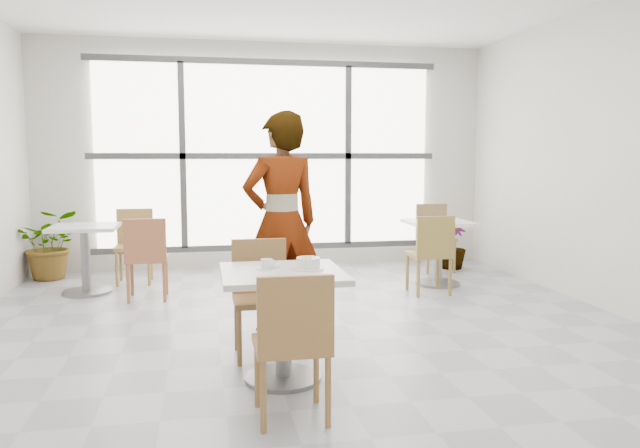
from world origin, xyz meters
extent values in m
plane|color=#9E9EA5|center=(0.00, 0.00, 0.00)|extent=(7.00, 7.00, 0.00)
plane|color=silver|center=(0.00, 3.50, 1.50)|extent=(6.00, 0.00, 6.00)
plane|color=silver|center=(0.00, -3.50, 1.50)|extent=(6.00, 0.00, 6.00)
cube|color=white|center=(0.00, 3.44, 1.50)|extent=(4.40, 0.04, 2.40)
cube|color=#3F3F42|center=(0.00, 3.41, 1.50)|extent=(4.60, 0.05, 0.08)
cube|color=#3F3F42|center=(-1.10, 3.41, 1.50)|extent=(0.08, 0.05, 2.40)
cube|color=#3F3F42|center=(1.10, 3.41, 1.50)|extent=(0.08, 0.05, 2.40)
cube|color=#3F3F42|center=(0.00, 3.41, 0.28)|extent=(4.60, 0.05, 0.08)
cube|color=#3F3F42|center=(0.00, 3.41, 2.72)|extent=(4.60, 0.05, 0.08)
cube|color=silver|center=(-0.35, -0.80, 0.73)|extent=(0.80, 0.80, 0.04)
cylinder|color=slate|center=(-0.35, -0.80, 0.35)|extent=(0.10, 0.10, 0.71)
cylinder|color=slate|center=(-0.35, -0.80, 0.01)|extent=(0.52, 0.52, 0.03)
cube|color=#9D6F3C|center=(-0.38, -1.39, 0.43)|extent=(0.42, 0.42, 0.04)
cube|color=#9D6F3C|center=(-0.38, -1.58, 0.66)|extent=(0.42, 0.04, 0.42)
cylinder|color=#9D6F3C|center=(-0.20, -1.21, 0.21)|extent=(0.04, 0.04, 0.41)
cylinder|color=#9D6F3C|center=(-0.20, -1.57, 0.21)|extent=(0.04, 0.04, 0.41)
cylinder|color=#9D6F3C|center=(-0.56, -1.21, 0.21)|extent=(0.04, 0.04, 0.41)
cylinder|color=#9D6F3C|center=(-0.56, -1.57, 0.21)|extent=(0.04, 0.04, 0.41)
cube|color=brown|center=(-0.44, -0.27, 0.43)|extent=(0.42, 0.42, 0.04)
cube|color=brown|center=(-0.44, -0.08, 0.66)|extent=(0.42, 0.04, 0.42)
cylinder|color=brown|center=(-0.62, -0.45, 0.21)|extent=(0.04, 0.04, 0.41)
cylinder|color=brown|center=(-0.62, -0.09, 0.21)|extent=(0.04, 0.04, 0.41)
cylinder|color=brown|center=(-0.26, -0.45, 0.21)|extent=(0.04, 0.04, 0.41)
cylinder|color=brown|center=(-0.26, -0.09, 0.21)|extent=(0.04, 0.04, 0.41)
cylinder|color=white|center=(-0.17, -0.78, 0.76)|extent=(0.21, 0.21, 0.01)
cylinder|color=white|center=(-0.17, -0.78, 0.80)|extent=(0.16, 0.16, 0.07)
torus|color=white|center=(-0.17, -0.78, 0.83)|extent=(0.16, 0.16, 0.01)
cylinder|color=#CBBA85|center=(-0.17, -0.78, 0.80)|extent=(0.14, 0.14, 0.05)
cylinder|color=beige|center=(-0.19, -0.78, 0.83)|extent=(0.03, 0.03, 0.02)
cylinder|color=#F8ECA0|center=(-0.17, -0.78, 0.83)|extent=(0.03, 0.03, 0.02)
cylinder|color=beige|center=(-0.19, -0.79, 0.83)|extent=(0.03, 0.03, 0.02)
cylinder|color=beige|center=(-0.17, -0.80, 0.83)|extent=(0.03, 0.03, 0.01)
cylinder|color=#F6E29E|center=(-0.16, -0.79, 0.83)|extent=(0.03, 0.03, 0.02)
cylinder|color=#F5E59E|center=(-0.19, -0.82, 0.84)|extent=(0.03, 0.03, 0.01)
cylinder|color=beige|center=(-0.19, -0.79, 0.83)|extent=(0.03, 0.03, 0.02)
cylinder|color=#F8F1A0|center=(-0.17, -0.78, 0.84)|extent=(0.03, 0.03, 0.01)
cylinder|color=beige|center=(-0.18, -0.81, 0.83)|extent=(0.03, 0.03, 0.02)
cylinder|color=#ECE498|center=(-0.21, -0.77, 0.83)|extent=(0.03, 0.03, 0.01)
cylinder|color=beige|center=(-0.17, -0.79, 0.83)|extent=(0.03, 0.03, 0.02)
cylinder|color=#F2E39C|center=(-0.16, -0.80, 0.84)|extent=(0.03, 0.03, 0.01)
cylinder|color=beige|center=(-0.13, -0.78, 0.83)|extent=(0.03, 0.03, 0.02)
cylinder|color=#F7E69F|center=(-0.17, -0.78, 0.83)|extent=(0.03, 0.03, 0.01)
cylinder|color=silver|center=(-0.45, -0.72, 0.75)|extent=(0.13, 0.13, 0.01)
cylinder|color=silver|center=(-0.45, -0.72, 0.79)|extent=(0.08, 0.08, 0.06)
torus|color=silver|center=(-0.40, -0.72, 0.79)|extent=(0.05, 0.01, 0.05)
cylinder|color=black|center=(-0.45, -0.72, 0.81)|extent=(0.07, 0.07, 0.00)
cube|color=#B5B6BB|center=(-0.40, -0.74, 0.76)|extent=(0.09, 0.05, 0.00)
sphere|color=#B5B6BB|center=(-0.36, -0.72, 0.76)|extent=(0.02, 0.02, 0.02)
imported|color=black|center=(-0.20, 0.40, 0.94)|extent=(0.78, 0.61, 1.88)
cube|color=silver|center=(-2.13, 2.22, 0.73)|extent=(0.70, 0.70, 0.04)
cylinder|color=slate|center=(-2.13, 2.22, 0.35)|extent=(0.10, 0.10, 0.71)
cylinder|color=slate|center=(-2.13, 2.22, 0.01)|extent=(0.52, 0.52, 0.03)
cube|color=white|center=(1.83, 1.93, 0.73)|extent=(0.70, 0.70, 0.04)
cylinder|color=slate|center=(1.83, 1.93, 0.35)|extent=(0.10, 0.10, 0.71)
cylinder|color=slate|center=(1.83, 1.93, 0.01)|extent=(0.52, 0.52, 0.03)
cube|color=#A25E3B|center=(-1.44, 1.82, 0.43)|extent=(0.42, 0.42, 0.04)
cube|color=#A25E3B|center=(-1.44, 1.63, 0.66)|extent=(0.42, 0.04, 0.42)
cylinder|color=#A25E3B|center=(-1.26, 2.00, 0.21)|extent=(0.04, 0.04, 0.41)
cylinder|color=#A25E3B|center=(-1.26, 1.64, 0.21)|extent=(0.04, 0.04, 0.41)
cylinder|color=#A25E3B|center=(-1.62, 2.00, 0.21)|extent=(0.04, 0.04, 0.41)
cylinder|color=#A25E3B|center=(-1.62, 1.64, 0.21)|extent=(0.04, 0.04, 0.41)
cube|color=#A37E40|center=(-1.67, 2.69, 0.43)|extent=(0.42, 0.42, 0.04)
cube|color=#A37E40|center=(-1.67, 2.88, 0.66)|extent=(0.42, 0.04, 0.42)
cylinder|color=#A37E40|center=(-1.85, 2.51, 0.21)|extent=(0.04, 0.04, 0.41)
cylinder|color=#A37E40|center=(-1.85, 2.87, 0.21)|extent=(0.04, 0.04, 0.41)
cylinder|color=#A37E40|center=(-1.49, 2.51, 0.21)|extent=(0.04, 0.04, 0.41)
cylinder|color=#A37E40|center=(-1.49, 2.87, 0.21)|extent=(0.04, 0.04, 0.41)
cube|color=olive|center=(1.56, 1.52, 0.43)|extent=(0.42, 0.42, 0.04)
cube|color=olive|center=(1.56, 1.33, 0.66)|extent=(0.42, 0.04, 0.42)
cylinder|color=olive|center=(1.74, 1.70, 0.21)|extent=(0.04, 0.04, 0.41)
cylinder|color=olive|center=(1.74, 1.34, 0.21)|extent=(0.04, 0.04, 0.41)
cylinder|color=olive|center=(1.38, 1.70, 0.21)|extent=(0.04, 0.04, 0.41)
cylinder|color=olive|center=(1.38, 1.34, 0.21)|extent=(0.04, 0.04, 0.41)
cube|color=olive|center=(2.12, 2.73, 0.43)|extent=(0.42, 0.42, 0.04)
cube|color=olive|center=(2.12, 2.92, 0.66)|extent=(0.42, 0.04, 0.42)
cylinder|color=olive|center=(1.94, 2.55, 0.21)|extent=(0.04, 0.04, 0.41)
cylinder|color=olive|center=(1.94, 2.91, 0.21)|extent=(0.04, 0.04, 0.41)
cylinder|color=olive|center=(2.30, 2.55, 0.21)|extent=(0.04, 0.04, 0.41)
cylinder|color=olive|center=(2.30, 2.91, 0.21)|extent=(0.04, 0.04, 0.41)
imported|color=#487940|center=(-2.69, 3.14, 0.43)|extent=(0.86, 0.78, 0.86)
imported|color=#507540|center=(2.40, 2.86, 0.33)|extent=(0.47, 0.47, 0.66)
camera|label=1|loc=(-0.86, -4.79, 1.51)|focal=34.55mm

